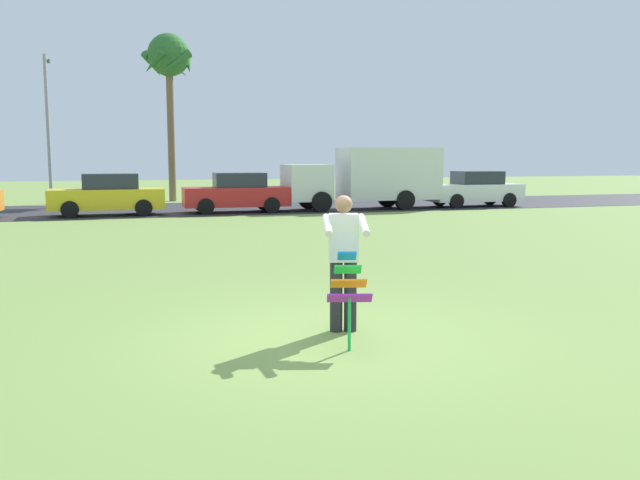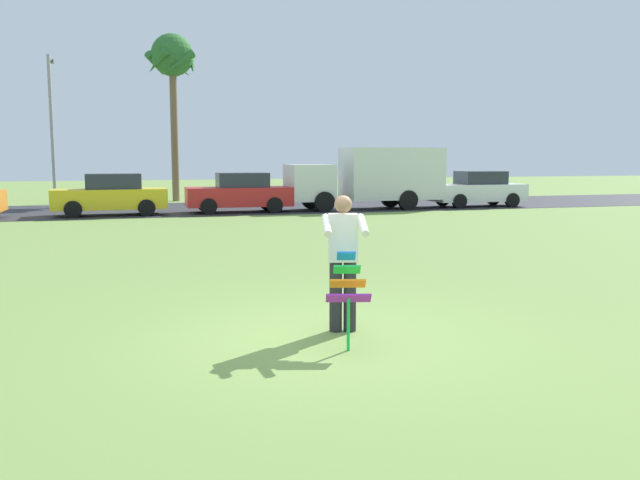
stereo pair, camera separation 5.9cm
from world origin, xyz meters
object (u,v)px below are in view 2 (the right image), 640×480
object	(u,v)px
kite_held	(348,286)
palm_tree_right_near	(172,62)
parked_car_yellow	(111,195)
parked_car_white	(478,190)
streetlight_pole	(52,120)
parked_car_red	(240,193)
person_kite_flyer	(343,258)
parked_truck_white_box	(374,176)

from	to	relation	value
kite_held	palm_tree_right_near	size ratio (longest dim) A/B	0.13
kite_held	palm_tree_right_near	bearing A→B (deg)	89.63
parked_car_yellow	parked_car_white	distance (m)	15.83
kite_held	streetlight_pole	bearing A→B (deg)	101.68
parked_car_red	streetlight_pole	distance (m)	11.24
parked_car_yellow	parked_car_red	bearing A→B (deg)	-0.02
kite_held	streetlight_pole	xyz separation A→B (m)	(-5.55, 26.86, 3.28)
parked_car_white	person_kite_flyer	bearing A→B (deg)	-124.44
parked_car_red	parked_car_white	size ratio (longest dim) A/B	1.00
parked_car_yellow	palm_tree_right_near	xyz separation A→B (m)	(3.07, 7.95, 6.16)
parked_truck_white_box	kite_held	bearing A→B (deg)	-112.25
kite_held	person_kite_flyer	bearing A→B (deg)	75.83
parked_car_red	parked_truck_white_box	bearing A→B (deg)	0.01
palm_tree_right_near	parked_car_yellow	bearing A→B (deg)	-111.10
person_kite_flyer	parked_car_white	bearing A→B (deg)	55.56
parked_car_yellow	streetlight_pole	xyz separation A→B (m)	(-2.66, 7.59, 3.22)
kite_held	palm_tree_right_near	world-z (taller)	palm_tree_right_near
person_kite_flyer	streetlight_pole	world-z (taller)	streetlight_pole
kite_held	streetlight_pole	size ratio (longest dim) A/B	0.15
person_kite_flyer	palm_tree_right_near	distance (m)	27.23
kite_held	parked_truck_white_box	bearing A→B (deg)	67.75
parked_car_yellow	parked_truck_white_box	size ratio (longest dim) A/B	0.63
person_kite_flyer	kite_held	xyz separation A→B (m)	(-0.16, -0.65, -0.23)
person_kite_flyer	palm_tree_right_near	bearing A→B (deg)	89.98
kite_held	parked_car_white	bearing A→B (deg)	56.13
parked_truck_white_box	streetlight_pole	xyz separation A→B (m)	(-13.43, 7.59, 2.59)
parked_car_white	palm_tree_right_near	world-z (taller)	palm_tree_right_near
person_kite_flyer	parked_truck_white_box	xyz separation A→B (m)	(7.72, 18.62, 0.46)
kite_held	parked_car_yellow	xyz separation A→B (m)	(-2.89, 19.27, 0.06)
palm_tree_right_near	kite_held	bearing A→B (deg)	-90.37
person_kite_flyer	parked_car_red	world-z (taller)	person_kite_flyer
kite_held	parked_car_yellow	distance (m)	19.49
parked_car_yellow	parked_truck_white_box	bearing A→B (deg)	-0.01
kite_held	parked_car_yellow	size ratio (longest dim) A/B	0.26
kite_held	parked_car_yellow	bearing A→B (deg)	98.54
person_kite_flyer	streetlight_pole	bearing A→B (deg)	102.30
parked_car_red	parked_truck_white_box	size ratio (longest dim) A/B	0.63
kite_held	parked_car_red	bearing A→B (deg)	83.83
parked_car_yellow	palm_tree_right_near	size ratio (longest dim) A/B	0.51
kite_held	streetlight_pole	distance (m)	27.62
parked_car_red	parked_car_white	xyz separation A→B (m)	(10.85, 0.00, 0.00)
parked_car_red	palm_tree_right_near	distance (m)	10.24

